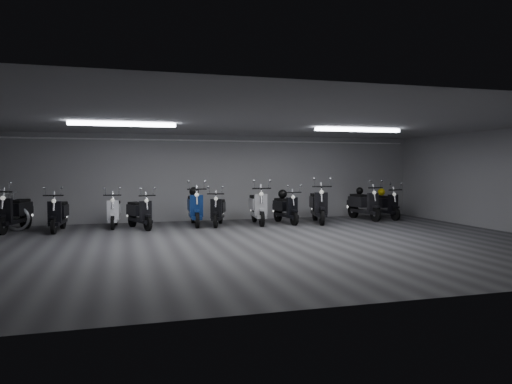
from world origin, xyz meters
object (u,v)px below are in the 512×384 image
object	(u,v)px
scooter_2	(114,207)
scooter_10	(385,200)
helmet_0	(360,191)
helmet_3	(283,194)
scooter_3	(140,208)
scooter_5	(218,205)
scooter_7	(286,204)
helmet_1	(194,192)
scooter_6	(258,201)
scooter_0	(14,206)
scooter_9	(364,200)
scooter_4	(195,202)
helmet_2	(381,192)
scooter_8	(318,200)
scooter_1	(58,208)

from	to	relation	value
scooter_2	scooter_10	distance (m)	8.80
helmet_0	helmet_3	distance (m)	2.85
scooter_3	scooter_5	distance (m)	2.29
scooter_5	scooter_7	size ratio (longest dim) A/B	0.99
helmet_1	scooter_6	bearing A→B (deg)	-13.32
scooter_0	helmet_0	xyz separation A→B (m)	(10.53, 0.30, 0.27)
scooter_3	scooter_2	bearing A→B (deg)	121.38
scooter_9	scooter_4	bearing A→B (deg)	172.19
scooter_10	scooter_0	bearing A→B (deg)	176.59
scooter_10	helmet_0	distance (m)	0.94
scooter_0	scooter_5	xyz separation A→B (m)	(5.58, -0.18, -0.08)
helmet_2	scooter_3	bearing A→B (deg)	-175.41
scooter_7	helmet_3	bearing A→B (deg)	90.00
scooter_4	scooter_9	world-z (taller)	scooter_4
scooter_6	scooter_7	xyz separation A→B (m)	(0.89, -0.05, -0.08)
scooter_3	helmet_2	world-z (taller)	scooter_3
scooter_10	helmet_3	bearing A→B (deg)	177.17
scooter_7	helmet_2	distance (m)	3.71
scooter_8	scooter_10	distance (m)	2.67
helmet_3	helmet_0	bearing A→B (deg)	5.35
helmet_0	helmet_3	size ratio (longest dim) A/B	0.84
scooter_9	helmet_0	size ratio (longest dim) A/B	7.64
scooter_7	helmet_3	world-z (taller)	scooter_7
scooter_3	scooter_6	xyz separation A→B (m)	(3.54, 0.17, 0.10)
scooter_6	helmet_2	world-z (taller)	scooter_6
helmet_2	helmet_1	bearing A→B (deg)	-179.74
scooter_0	scooter_9	world-z (taller)	scooter_0
scooter_2	scooter_7	bearing A→B (deg)	-0.67
scooter_1	scooter_7	bearing A→B (deg)	5.14
scooter_2	scooter_0	bearing A→B (deg)	-171.26
scooter_1	scooter_3	bearing A→B (deg)	2.60
scooter_2	scooter_8	size ratio (longest dim) A/B	0.83
scooter_1	helmet_1	world-z (taller)	scooter_1
scooter_7	scooter_10	size ratio (longest dim) A/B	0.99
scooter_2	helmet_0	bearing A→B (deg)	4.54
scooter_1	scooter_2	size ratio (longest dim) A/B	1.04
scooter_1	scooter_10	world-z (taller)	scooter_1
scooter_2	helmet_3	world-z (taller)	scooter_2
scooter_3	helmet_2	distance (m)	8.11
scooter_4	scooter_9	size ratio (longest dim) A/B	1.03
scooter_1	scooter_10	size ratio (longest dim) A/B	1.00
scooter_8	helmet_3	world-z (taller)	scooter_8
scooter_3	scooter_9	size ratio (longest dim) A/B	0.89
scooter_7	scooter_5	bearing A→B (deg)	171.75
scooter_9	helmet_1	world-z (taller)	scooter_9
scooter_6	scooter_10	xyz separation A→B (m)	(4.56, 0.24, -0.07)
scooter_8	helmet_3	size ratio (longest dim) A/B	6.85
scooter_7	scooter_10	world-z (taller)	scooter_10
scooter_0	scooter_3	distance (m)	3.31
scooter_3	scooter_8	world-z (taller)	scooter_8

